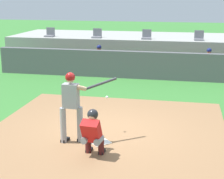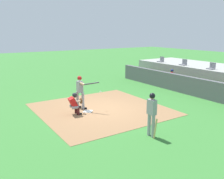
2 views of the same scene
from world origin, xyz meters
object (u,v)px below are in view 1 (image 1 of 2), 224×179
dugout_player_1 (209,62)px  stadium_seat_2 (147,36)px  home_plate (100,142)px  stadium_seat_1 (97,35)px  batter_at_plate (72,103)px  stadium_seat_0 (50,34)px  catcher_crouched (93,131)px  dugout_player_0 (99,58)px  stadium_seat_3 (199,38)px

dugout_player_1 → stadium_seat_2: 3.74m
home_plate → dugout_player_1: dugout_player_1 is taller
stadium_seat_1 → stadium_seat_2: bearing=0.0°
dugout_player_1 → stadium_seat_1: (-5.61, 2.03, 0.86)m
stadium_seat_1 → batter_at_plate: bearing=-79.4°
stadium_seat_0 → stadium_seat_2: (5.20, 0.00, 0.00)m
stadium_seat_1 → stadium_seat_2: size_ratio=1.00×
catcher_crouched → stadium_seat_1: size_ratio=3.89×
catcher_crouched → dugout_player_0: size_ratio=1.44×
home_plate → stadium_seat_2: bearing=90.0°
dugout_player_1 → stadium_seat_0: size_ratio=2.71×
dugout_player_1 → batter_at_plate: bearing=-114.1°
dugout_player_0 → stadium_seat_0: 3.87m
stadium_seat_1 → stadium_seat_2: (2.60, 0.00, 0.00)m
stadium_seat_0 → stadium_seat_3: same height
stadium_seat_0 → stadium_seat_1: 2.60m
stadium_seat_2 → dugout_player_0: bearing=-134.8°
catcher_crouched → dugout_player_1: 9.36m
home_plate → dugout_player_0: dugout_player_0 is taller
home_plate → stadium_seat_3: bearing=75.7°
home_plate → stadium_seat_2: 10.29m
dugout_player_0 → home_plate: bearing=-76.1°
batter_at_plate → stadium_seat_0: size_ratio=3.76×
dugout_player_1 → stadium_seat_3: (-0.41, 2.03, 0.86)m
home_plate → stadium_seat_0: (-5.20, 10.18, 1.51)m
catcher_crouched → dugout_player_1: (3.00, 8.87, 0.06)m
home_plate → dugout_player_1: bearing=69.7°
home_plate → stadium_seat_3: (2.60, 10.18, 1.51)m
stadium_seat_0 → stadium_seat_2: 5.20m
stadium_seat_2 → stadium_seat_3: 2.60m
catcher_crouched → batter_at_plate: bearing=136.8°
batter_at_plate → stadium_seat_3: size_ratio=3.76×
dugout_player_0 → stadium_seat_2: size_ratio=2.71×
stadium_seat_3 → catcher_crouched: bearing=-103.4°
dugout_player_1 → stadium_seat_0: bearing=166.1°
home_plate → batter_at_plate: (-0.67, -0.08, 1.01)m
batter_at_plate → dugout_player_1: (3.69, 8.22, -0.36)m
dugout_player_1 → stadium_seat_2: stadium_seat_2 is taller
dugout_player_1 → dugout_player_0: bearing=180.0°
stadium_seat_2 → stadium_seat_3: same height
batter_at_plate → stadium_seat_1: (-1.93, 10.26, 0.50)m
stadium_seat_1 → dugout_player_0: bearing=-74.1°
home_plate → dugout_player_1: 8.71m
dugout_player_0 → stadium_seat_0: size_ratio=2.71×
home_plate → stadium_seat_0: stadium_seat_0 is taller
dugout_player_0 → stadium_seat_3: bearing=23.8°
stadium_seat_1 → stadium_seat_3: (5.20, 0.00, 0.00)m
dugout_player_0 → dugout_player_1: same height
dugout_player_0 → dugout_player_1: 5.04m
batter_at_plate → catcher_crouched: 1.03m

